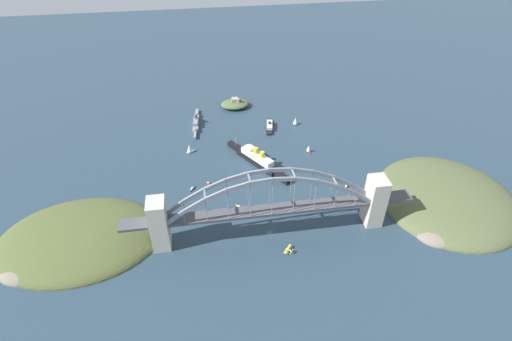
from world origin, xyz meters
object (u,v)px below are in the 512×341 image
object	(u,v)px
ocean_liner	(258,159)
small_boat_3	(346,187)
seaplane_taxiing_near_bridge	(288,250)
small_boat_0	(192,189)
naval_cruiser	(196,122)
harbor_ferry_steamer	(270,126)
harbor_arch_bridge	(271,210)
small_boat_6	(239,207)
small_boat_5	(209,184)
fort_island_mid_harbor	(235,104)
small_boat_1	(189,148)
small_boat_2	(309,148)
small_boat_4	(295,121)

from	to	relation	value
ocean_liner	small_boat_3	size ratio (longest dim) A/B	8.05
seaplane_taxiing_near_bridge	small_boat_0	bearing A→B (deg)	129.25
naval_cruiser	harbor_ferry_steamer	world-z (taller)	naval_cruiser
harbor_arch_bridge	small_boat_0	size ratio (longest dim) A/B	27.97
seaplane_taxiing_near_bridge	small_boat_6	xyz separation A→B (m)	(-34.08, 60.22, -1.12)
seaplane_taxiing_near_bridge	small_boat_5	size ratio (longest dim) A/B	1.55
naval_cruiser	harbor_arch_bridge	bearing A→B (deg)	-73.54
small_boat_6	small_boat_0	bearing A→B (deg)	141.80
harbor_ferry_steamer	fort_island_mid_harbor	size ratio (longest dim) A/B	0.98
ocean_liner	small_boat_0	bearing A→B (deg)	-155.04
fort_island_mid_harbor	small_boat_6	distance (m)	196.23
naval_cruiser	small_boat_5	world-z (taller)	naval_cruiser
harbor_ferry_steamer	small_boat_1	world-z (taller)	small_boat_1
fort_island_mid_harbor	seaplane_taxiing_near_bridge	world-z (taller)	fort_island_mid_harbor
small_boat_1	small_boat_2	bearing A→B (deg)	-8.38
seaplane_taxiing_near_bridge	harbor_ferry_steamer	bearing A→B (deg)	84.18
small_boat_3	small_boat_5	distance (m)	137.51
small_boat_5	small_boat_6	bearing A→B (deg)	-56.24
harbor_ferry_steamer	seaplane_taxiing_near_bridge	xyz separation A→B (m)	(-20.03, -196.60, -0.67)
naval_cruiser	seaplane_taxiing_near_bridge	size ratio (longest dim) A/B	6.96
small_boat_4	ocean_liner	bearing A→B (deg)	-128.68
small_boat_3	small_boat_6	xyz separation A→B (m)	(-109.07, -12.89, -0.10)
harbor_ferry_steamer	small_boat_1	bearing A→B (deg)	-158.75
fort_island_mid_harbor	small_boat_5	bearing A→B (deg)	-105.85
naval_cruiser	small_boat_3	distance (m)	203.70
harbor_arch_bridge	small_boat_4	distance (m)	187.88
ocean_liner	naval_cruiser	distance (m)	110.86
naval_cruiser	harbor_ferry_steamer	size ratio (longest dim) A/B	1.92
fort_island_mid_harbor	small_boat_5	xyz separation A→B (m)	(-44.42, -156.47, -3.78)
small_boat_1	fort_island_mid_harbor	bearing A→B (deg)	57.50
small_boat_4	small_boat_5	world-z (taller)	small_boat_4
harbor_arch_bridge	small_boat_4	xyz separation A→B (m)	(63.78, 175.43, -21.40)
harbor_ferry_steamer	small_boat_4	xyz separation A→B (m)	(32.80, 3.05, 2.47)
harbor_arch_bridge	small_boat_3	distance (m)	102.13
harbor_ferry_steamer	seaplane_taxiing_near_bridge	bearing A→B (deg)	-95.82
small_boat_0	small_boat_4	bearing A→B (deg)	39.40
small_boat_0	small_boat_2	distance (m)	138.16
small_boat_2	naval_cruiser	bearing A→B (deg)	147.23
ocean_liner	small_boat_3	xyz separation A→B (m)	(80.83, -53.24, -4.79)
small_boat_3	small_boat_5	size ratio (longest dim) A/B	1.62
small_boat_1	small_boat_5	size ratio (longest dim) A/B	1.77
small_boat_4	fort_island_mid_harbor	bearing A→B (deg)	140.77
small_boat_3	seaplane_taxiing_near_bridge	bearing A→B (deg)	-135.73
fort_island_mid_harbor	seaplane_taxiing_near_bridge	xyz separation A→B (m)	(15.62, -255.54, -2.81)
ocean_liner	small_boat_0	distance (m)	77.98
harbor_arch_bridge	ocean_liner	bearing A→B (deg)	87.14
small_boat_0	small_boat_6	world-z (taller)	small_boat_6
fort_island_mid_harbor	small_boat_3	bearing A→B (deg)	-63.58
small_boat_0	small_boat_1	xyz separation A→B (m)	(-0.89, 65.24, 4.44)
naval_cruiser	fort_island_mid_harbor	size ratio (longest dim) A/B	1.88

